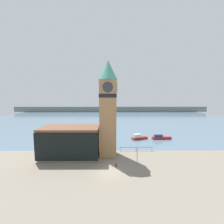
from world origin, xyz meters
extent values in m
plane|color=gray|center=(0.00, 0.00, 0.00)|extent=(160.00, 160.00, 0.00)
cube|color=slate|center=(0.00, 71.93, 0.00)|extent=(160.00, 120.00, 0.00)
cube|color=slate|center=(0.00, 111.93, 2.50)|extent=(180.00, 3.00, 5.00)
cube|color=#333338|center=(7.35, 11.68, 1.05)|extent=(9.36, 0.08, 0.08)
cylinder|color=#333338|center=(2.97, 11.68, 0.53)|extent=(0.07, 0.07, 1.05)
cylinder|color=#333338|center=(7.35, 11.68, 0.53)|extent=(0.07, 0.07, 1.05)
cylinder|color=#333338|center=(11.73, 11.68, 0.53)|extent=(0.07, 0.07, 1.05)
cube|color=#9E754C|center=(-0.38, 8.77, 9.59)|extent=(4.10, 4.10, 19.17)
cube|color=black|center=(-0.38, 8.77, 15.33)|extent=(4.22, 4.22, 0.90)
cylinder|color=tan|center=(-0.38, 6.66, 17.30)|extent=(2.80, 0.12, 2.80)
cylinder|color=#333338|center=(-0.38, 6.57, 17.30)|extent=(2.54, 0.12, 2.54)
cylinder|color=tan|center=(1.73, 8.77, 17.30)|extent=(0.12, 2.80, 2.80)
cylinder|color=#333338|center=(1.81, 8.77, 17.30)|extent=(0.12, 2.54, 2.54)
cone|color=teal|center=(-0.38, 8.77, 21.55)|extent=(4.72, 4.72, 4.75)
cube|color=#A88451|center=(-9.81, 8.13, 3.55)|extent=(13.95, 7.00, 7.11)
cube|color=brown|center=(-9.81, 8.13, 7.36)|extent=(14.35, 7.40, 0.50)
cube|color=black|center=(-9.81, 4.48, 3.70)|extent=(14.45, 0.30, 6.54)
cube|color=maroon|center=(10.47, 22.99, 0.37)|extent=(5.83, 3.40, 0.74)
cube|color=silver|center=(9.52, 22.66, 1.32)|extent=(2.71, 1.91, 1.16)
cube|color=maroon|center=(18.23, 22.90, 0.43)|extent=(6.68, 1.82, 0.87)
cube|color=navy|center=(17.05, 22.83, 1.27)|extent=(2.96, 1.17, 0.80)
cylinder|color=#2D2D33|center=(1.49, 2.57, 0.31)|extent=(0.28, 0.28, 0.62)
sphere|color=#2D2D33|center=(1.49, 2.57, 0.62)|extent=(0.29, 0.29, 0.29)
cylinder|color=#2D2D33|center=(6.33, 4.22, 1.75)|extent=(0.10, 0.10, 3.49)
sphere|color=silver|center=(6.33, 4.22, 3.59)|extent=(0.32, 0.32, 0.32)
camera|label=1|loc=(0.42, -28.48, 15.37)|focal=24.00mm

